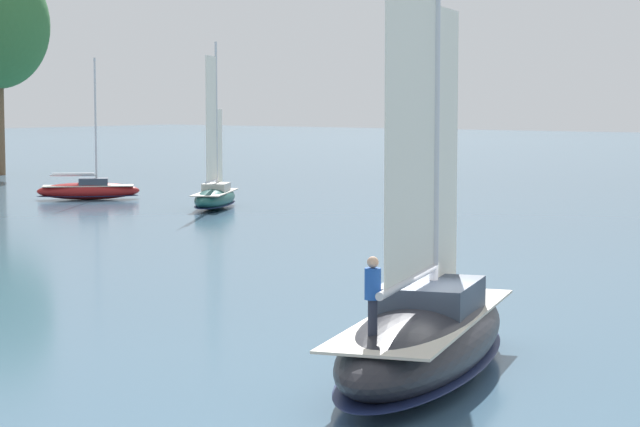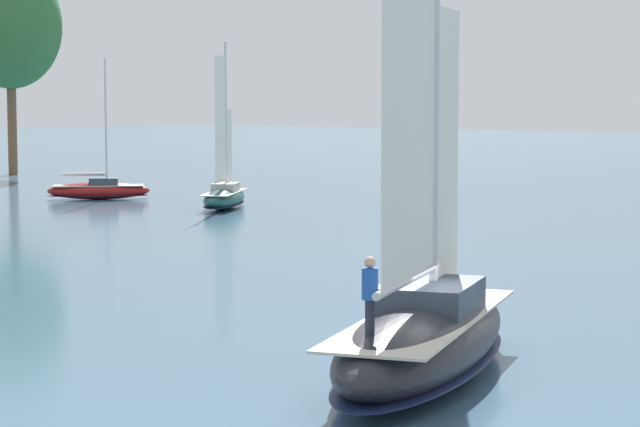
{
  "view_description": "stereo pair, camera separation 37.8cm",
  "coord_description": "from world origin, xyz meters",
  "px_view_note": "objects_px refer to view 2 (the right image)",
  "views": [
    {
      "loc": [
        -23.89,
        -14.95,
        6.37
      ],
      "look_at": [
        0.0,
        3.0,
        3.61
      ],
      "focal_mm": 70.0,
      "sensor_mm": 36.0,
      "label": 1
    },
    {
      "loc": [
        -23.67,
        -15.25,
        6.37
      ],
      "look_at": [
        0.0,
        3.0,
        3.61
      ],
      "focal_mm": 70.0,
      "sensor_mm": 36.0,
      "label": 2
    }
  ],
  "objects_px": {
    "tree_shore_left": "(10,26)",
    "sailboat_moored_mid_channel": "(99,190)",
    "sailboat_moored_near_marina": "(224,195)",
    "sailboat_main": "(424,329)"
  },
  "relations": [
    {
      "from": "tree_shore_left",
      "to": "sailboat_moored_near_marina",
      "type": "bearing_deg",
      "value": -110.33
    },
    {
      "from": "tree_shore_left",
      "to": "sailboat_moored_mid_channel",
      "type": "height_order",
      "value": "tree_shore_left"
    },
    {
      "from": "tree_shore_left",
      "to": "sailboat_moored_mid_channel",
      "type": "bearing_deg",
      "value": -117.81
    },
    {
      "from": "sailboat_moored_mid_channel",
      "to": "tree_shore_left",
      "type": "bearing_deg",
      "value": 62.19
    },
    {
      "from": "sailboat_main",
      "to": "sailboat_moored_mid_channel",
      "type": "relative_size",
      "value": 1.6
    },
    {
      "from": "sailboat_main",
      "to": "sailboat_moored_mid_channel",
      "type": "distance_m",
      "value": 53.29
    },
    {
      "from": "tree_shore_left",
      "to": "sailboat_moored_mid_channel",
      "type": "xyz_separation_m",
      "value": [
        -13.21,
        -25.04,
        -11.77
      ]
    },
    {
      "from": "sailboat_moored_near_marina",
      "to": "sailboat_moored_mid_channel",
      "type": "height_order",
      "value": "sailboat_moored_near_marina"
    },
    {
      "from": "tree_shore_left",
      "to": "sailboat_moored_mid_channel",
      "type": "relative_size",
      "value": 1.98
    },
    {
      "from": "tree_shore_left",
      "to": "sailboat_main",
      "type": "bearing_deg",
      "value": -122.14
    }
  ]
}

